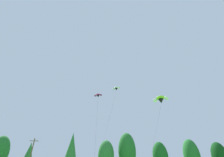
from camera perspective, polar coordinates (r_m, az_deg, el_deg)
The scene contains 10 objects.
treeline_tree_c at distance 54.98m, azimuth -28.85°, elevation -24.19°, with size 3.90×3.90×10.44m.
treeline_tree_d at distance 50.78m, azimuth -14.97°, elevation -24.44°, with size 4.48×4.48×13.11m.
treeline_tree_e at distance 51.91m, azimuth -2.25°, elevation -26.94°, with size 4.89×4.89×11.45m.
treeline_tree_f at distance 54.20m, azimuth 5.65°, elevation -25.34°, with size 5.61×5.61×14.10m.
treeline_tree_g at distance 57.71m, azimuth 17.68°, elevation -26.10°, with size 4.93×4.93×11.59m.
treeline_tree_h at distance 64.20m, azimuth 27.62°, elevation -23.97°, with size 5.29×5.29×12.91m.
treeline_tree_i at distance 66.99m, azimuth 35.40°, elevation -22.77°, with size 4.96×4.96×11.69m.
parafoil_kite_high_magenta at distance 45.45m, azimuth -5.19°, elevation -6.32°, with size 2.56×14.26×21.33m.
parafoil_kite_mid_lime_white at distance 37.40m, azimuth 17.73°, elevation -7.44°, with size 10.09×11.11×16.21m.
parafoil_kite_far_white at distance 48.15m, azimuth 1.61°, elevation -3.77°, with size 7.17×15.31×24.59m.
Camera 1 is at (-3.41, 3.23, 2.22)m, focal length 24.47 mm.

